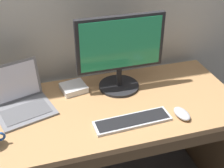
% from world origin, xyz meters
% --- Properties ---
extents(desk, '(1.61, 0.70, 0.79)m').
position_xyz_m(desk, '(0.00, -0.01, 0.60)').
color(desk, '#A87A4C').
rests_on(desk, ground).
extents(laptop_space_gray, '(0.36, 0.35, 0.24)m').
position_xyz_m(laptop_space_gray, '(-0.43, 0.11, 0.84)').
color(laptop_space_gray, slate).
rests_on(laptop_space_gray, desk).
extents(external_monitor, '(0.52, 0.25, 0.47)m').
position_xyz_m(external_monitor, '(0.16, 0.15, 1.05)').
color(external_monitor, black).
rests_on(external_monitor, desk).
extents(wired_keyboard, '(0.42, 0.13, 0.02)m').
position_xyz_m(wired_keyboard, '(0.12, -0.18, 0.80)').
color(wired_keyboard, '#BCBCC1').
rests_on(wired_keyboard, desk).
extents(computer_mouse, '(0.08, 0.13, 0.04)m').
position_xyz_m(computer_mouse, '(0.40, -0.21, 0.81)').
color(computer_mouse, '#B7B7BC').
rests_on(computer_mouse, desk).
extents(external_drive_box, '(0.17, 0.16, 0.04)m').
position_xyz_m(external_drive_box, '(-0.12, 0.21, 0.81)').
color(external_drive_box, silver).
rests_on(external_drive_box, desk).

